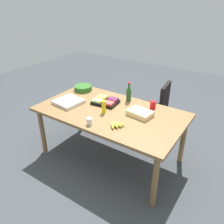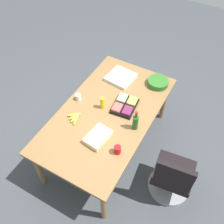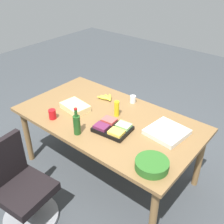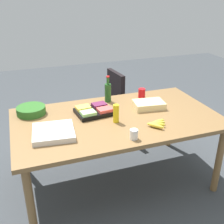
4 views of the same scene
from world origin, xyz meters
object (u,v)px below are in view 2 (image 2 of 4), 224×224
sheet_cake (98,137)px  pizza_box (121,77)px  conference_table (107,116)px  fruit_platter (125,105)px  wine_bottle (135,122)px  salad_bowl (158,82)px  office_chair (172,178)px  red_solo_cup (117,150)px  mustard_bottle (102,103)px  paper_cup (78,97)px  banana_bunch (75,117)px

sheet_cake → pizza_box: sheet_cake is taller
pizza_box → sheet_cake: bearing=19.7°
conference_table → fruit_platter: fruit_platter is taller
conference_table → wine_bottle: wine_bottle is taller
sheet_cake → salad_bowl: size_ratio=1.10×
office_chair → red_solo_cup: office_chair is taller
pizza_box → wine_bottle: wine_bottle is taller
office_chair → salad_bowl: bearing=-146.1°
conference_table → mustard_bottle: 0.20m
sheet_cake → red_solo_cup: red_solo_cup is taller
office_chair → mustard_bottle: size_ratio=5.12×
paper_cup → banana_bunch: (0.30, 0.15, -0.02)m
conference_table → mustard_bottle: mustard_bottle is taller
fruit_platter → salad_bowl: size_ratio=1.33×
sheet_cake → fruit_platter: 0.60m
sheet_cake → paper_cup: size_ratio=3.56×
red_solo_cup → salad_bowl: (-1.26, -0.03, -0.02)m
conference_table → office_chair: size_ratio=2.21×
pizza_box → red_solo_cup: (1.11, 0.55, 0.03)m
fruit_platter → office_chair: bearing=65.3°
paper_cup → fruit_platter: (-0.18, 0.61, -0.01)m
sheet_cake → red_solo_cup: (0.05, 0.29, 0.02)m
conference_table → fruit_platter: (-0.20, 0.16, 0.11)m
fruit_platter → salad_bowl: 0.64m
paper_cup → fruit_platter: 0.63m
mustard_bottle → pizza_box: bearing=-175.1°
banana_bunch → red_solo_cup: bearing=76.0°
sheet_cake → office_chair: bearing=101.3°
conference_table → red_solo_cup: size_ratio=18.63×
fruit_platter → salad_bowl: (-0.61, 0.21, 0.01)m
wine_bottle → banana_bunch: 0.77m
pizza_box → mustard_bottle: bearing=11.0°
mustard_bottle → red_solo_cup: 0.71m
conference_table → banana_bunch: banana_bunch is taller
office_chair → banana_bunch: 1.44m
mustard_bottle → salad_bowl: size_ratio=0.62×
wine_bottle → paper_cup: wine_bottle is taller
conference_table → office_chair: 1.14m
conference_table → wine_bottle: 0.47m
wine_bottle → fruit_platter: bearing=-132.4°
sheet_cake → paper_cup: bearing=-126.8°
office_chair → paper_cup: office_chair is taller
fruit_platter → wine_bottle: bearing=47.6°
red_solo_cup → banana_bunch: 0.73m
mustard_bottle → red_solo_cup: bearing=44.5°
paper_cup → fruit_platter: bearing=106.7°
paper_cup → red_solo_cup: bearing=61.0°
conference_table → salad_bowl: salad_bowl is taller
office_chair → wine_bottle: 0.86m
sheet_cake → wine_bottle: bearing=138.9°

